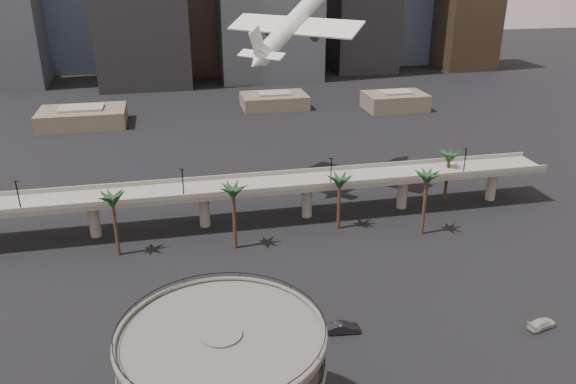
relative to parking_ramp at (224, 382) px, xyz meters
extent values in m
cylinder|color=#4A4745|center=(0.00, 0.00, 1.94)|extent=(22.00, 22.00, 0.45)
torus|color=#4A4745|center=(0.00, 0.00, 2.41)|extent=(22.20, 22.20, 0.50)
torus|color=black|center=(0.00, 0.00, 3.21)|extent=(21.80, 21.80, 0.10)
cylinder|color=#4A4745|center=(0.00, 0.00, 5.94)|extent=(22.00, 22.00, 0.45)
torus|color=#4A4745|center=(0.00, 0.00, 6.41)|extent=(22.20, 22.20, 0.50)
torus|color=black|center=(0.00, 0.00, 7.21)|extent=(21.80, 21.80, 0.10)
cube|color=slate|center=(13.00, 59.00, -1.84)|extent=(130.00, 9.00, 0.90)
cube|color=slate|center=(13.00, 54.50, -0.94)|extent=(130.00, 0.30, 1.00)
cube|color=slate|center=(13.00, 63.50, -0.94)|extent=(130.00, 0.30, 1.00)
cylinder|color=slate|center=(-20.00, 59.00, -6.04)|extent=(2.20, 2.20, 8.00)
cylinder|color=slate|center=(2.00, 59.00, -6.04)|extent=(2.20, 2.20, 8.00)
cylinder|color=slate|center=(24.00, 59.00, -6.04)|extent=(2.20, 2.20, 8.00)
cylinder|color=slate|center=(46.00, 59.00, -6.04)|extent=(2.20, 2.20, 8.00)
cylinder|color=slate|center=(68.00, 59.00, -6.04)|extent=(2.20, 2.20, 8.00)
cylinder|color=black|center=(-32.00, 55.00, 1.66)|extent=(0.24, 0.24, 6.00)
cylinder|color=black|center=(-2.00, 55.00, 1.66)|extent=(0.24, 0.24, 6.00)
cylinder|color=black|center=(28.00, 55.00, 1.66)|extent=(0.24, 0.24, 6.00)
cylinder|color=black|center=(58.00, 55.00, 1.66)|extent=(0.24, 0.24, 6.00)
cylinder|color=#452D1D|center=(7.00, 48.00, -3.76)|extent=(0.70, 0.70, 12.15)
ellipsoid|color=#18351A|center=(7.00, 48.00, 2.71)|extent=(4.40, 4.40, 2.00)
cylinder|color=#452D1D|center=(29.00, 52.00, -4.44)|extent=(0.70, 0.70, 10.80)
ellipsoid|color=#18351A|center=(29.00, 52.00, 1.36)|extent=(4.40, 4.40, 2.00)
cylinder|color=#452D1D|center=(45.00, 46.00, -3.54)|extent=(0.70, 0.70, 12.60)
ellipsoid|color=#18351A|center=(45.00, 46.00, 3.16)|extent=(4.40, 4.40, 2.00)
cylinder|color=#452D1D|center=(57.00, 60.00, -4.21)|extent=(0.70, 0.70, 11.25)
ellipsoid|color=#18351A|center=(57.00, 60.00, 1.81)|extent=(4.40, 4.40, 2.00)
cylinder|color=#452D1D|center=(-15.00, 50.00, -3.99)|extent=(0.70, 0.70, 11.70)
ellipsoid|color=#18351A|center=(-15.00, 50.00, 2.26)|extent=(4.40, 4.40, 2.00)
cube|color=brown|center=(-32.00, 144.00, -7.09)|extent=(28.00, 18.00, 5.50)
cube|color=slate|center=(-32.00, 144.00, -3.94)|extent=(14.00, 9.00, 0.80)
cube|color=brown|center=(35.00, 154.00, -7.34)|extent=(24.00, 16.00, 5.00)
cube|color=slate|center=(35.00, 154.00, -4.44)|extent=(12.00, 8.00, 0.80)
cube|color=brown|center=(78.00, 142.00, -6.84)|extent=(22.00, 15.00, 6.00)
cube|color=slate|center=(78.00, 142.00, -3.44)|extent=(11.00, 7.50, 0.80)
cube|color=#3C475C|center=(-42.00, 249.00, 13.89)|extent=(30.00, 30.00, 47.44)
cube|color=#817559|center=(68.00, 244.00, 10.92)|extent=(24.00, 24.00, 41.51)
cube|color=#30251A|center=(143.00, 214.00, 18.83)|extent=(26.00, 26.00, 57.33)
cube|color=#817559|center=(31.00, 264.00, 8.94)|extent=(22.00, 22.00, 37.56)
cylinder|color=silver|center=(25.22, 76.85, 29.48)|extent=(22.75, 22.98, 15.97)
cone|color=silver|center=(14.75, 66.24, 22.55)|extent=(5.78, 5.80, 4.64)
cube|color=silver|center=(24.73, 76.35, 28.45)|extent=(27.14, 26.90, 3.24)
cube|color=silver|center=(15.97, 67.48, 23.83)|extent=(9.24, 9.17, 1.31)
cube|color=silver|center=(15.10, 66.59, 26.52)|extent=(4.15, 4.20, 6.72)
cylinder|color=#28282D|center=(21.36, 81.24, 27.33)|extent=(4.97, 5.00, 3.80)
cylinder|color=#28282D|center=(29.66, 73.05, 27.33)|extent=(4.97, 5.00, 3.80)
imported|color=maroon|center=(7.62, 22.86, -9.04)|extent=(5.03, 3.34, 1.59)
imported|color=black|center=(19.49, 18.09, -9.00)|extent=(5.20, 2.28, 1.66)
imported|color=#B4B4AF|center=(49.49, 12.83, -9.12)|extent=(5.28, 3.17, 1.43)
camera|label=1|loc=(-3.32, -48.37, 42.65)|focal=35.00mm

